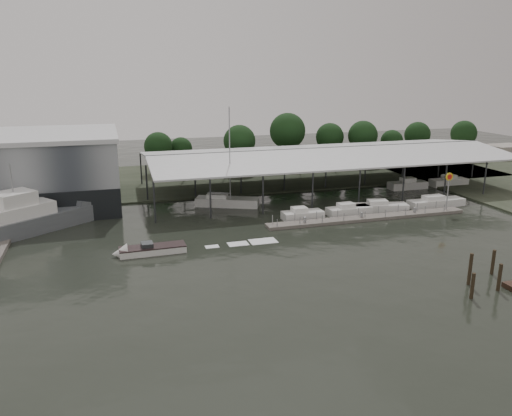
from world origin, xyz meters
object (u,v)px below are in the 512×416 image
object	(u,v)px
grey_trawler	(26,219)
white_sailboat	(226,201)
speedboat_underway	(147,250)
shell_fuel_sign	(449,184)

from	to	relation	value
grey_trawler	white_sailboat	xyz separation A→B (m)	(25.92, 4.80, -0.91)
white_sailboat	speedboat_underway	size ratio (longest dim) A/B	0.77
white_sailboat	speedboat_underway	xyz separation A→B (m)	(-12.71, -16.77, -0.27)
grey_trawler	speedboat_underway	size ratio (longest dim) A/B	0.94
white_sailboat	speedboat_underway	world-z (taller)	white_sailboat
shell_fuel_sign	white_sailboat	xyz separation A→B (m)	(-28.33, 12.02, -3.26)
grey_trawler	shell_fuel_sign	bearing A→B (deg)	-44.16
shell_fuel_sign	speedboat_underway	size ratio (longest dim) A/B	0.30
shell_fuel_sign	speedboat_underway	world-z (taller)	shell_fuel_sign
shell_fuel_sign	grey_trawler	bearing A→B (deg)	172.42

